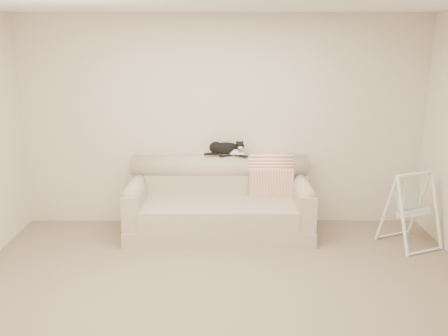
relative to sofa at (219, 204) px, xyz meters
name	(u,v)px	position (x,y,z in m)	size (l,w,h in m)	color
ground_plane	(223,297)	(0.05, -1.62, -0.35)	(5.00, 5.00, 0.00)	#706049
room_shell	(223,134)	(0.05, -1.62, 1.18)	(5.04, 4.04, 2.60)	beige
sofa	(219,204)	(0.00, 0.00, 0.00)	(2.20, 0.93, 0.90)	tan
remote_a	(226,155)	(0.08, 0.24, 0.56)	(0.19, 0.12, 0.03)	black
remote_b	(241,155)	(0.27, 0.23, 0.56)	(0.16, 0.15, 0.02)	black
tuxedo_cat	(226,148)	(0.08, 0.25, 0.64)	(0.50, 0.19, 0.20)	black
throw_blanket	(271,170)	(0.63, 0.23, 0.37)	(0.54, 0.38, 0.58)	#C95831
baby_swing	(411,209)	(2.18, -0.39, 0.08)	(0.70, 0.72, 0.86)	white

